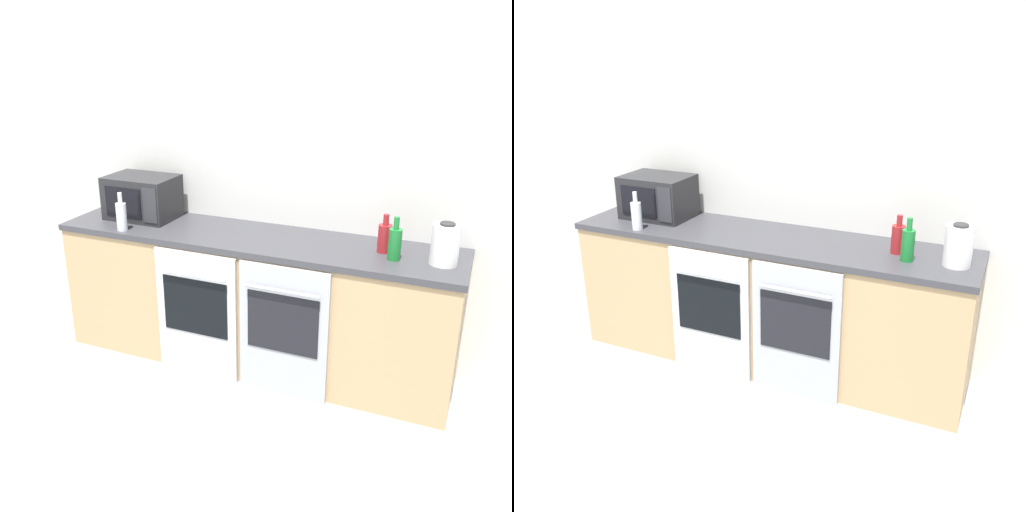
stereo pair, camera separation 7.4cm
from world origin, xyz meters
The scene contains 9 objects.
wall_back centered at (0.00, 2.50, 1.30)m, with size 10.00×0.06×2.60m.
counter_back centered at (0.00, 2.18, 0.46)m, with size 2.64×0.61×0.91m.
oven_left centered at (-0.27, 1.87, 0.44)m, with size 0.56×0.06×0.86m.
oven_right centered at (0.32, 1.87, 0.44)m, with size 0.56×0.06×0.86m.
microwave centered at (-0.88, 2.24, 1.06)m, with size 0.47×0.34×0.30m.
bottle_red centered at (0.82, 2.21, 1.00)m, with size 0.08×0.08×0.23m.
bottle_clear centered at (-0.85, 1.95, 1.01)m, with size 0.07×0.07×0.25m.
bottle_green centered at (0.90, 2.11, 1.01)m, with size 0.07×0.07×0.25m.
kettle centered at (1.17, 2.15, 1.03)m, with size 0.16×0.16×0.24m.
Camera 1 is at (1.36, -1.00, 2.09)m, focal length 40.00 mm.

